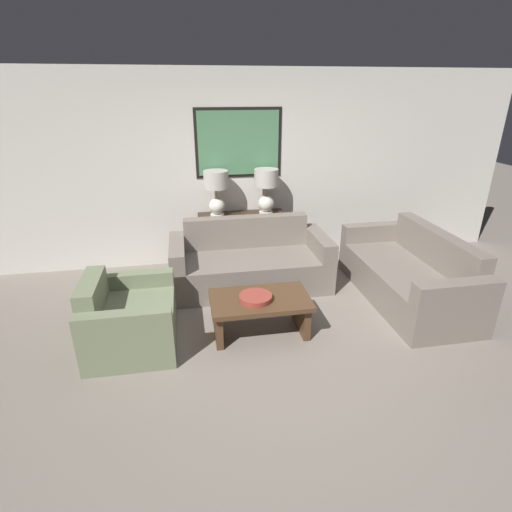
# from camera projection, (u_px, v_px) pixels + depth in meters

# --- Properties ---
(ground_plane) EXTENTS (20.00, 20.00, 0.00)m
(ground_plane) POSITION_uv_depth(u_px,v_px,m) (275.00, 354.00, 3.88)
(ground_plane) COLOR slate
(back_wall) EXTENTS (8.08, 0.12, 2.65)m
(back_wall) POSITION_uv_depth(u_px,v_px,m) (238.00, 170.00, 5.59)
(back_wall) COLOR beige
(back_wall) RESTS_ON ground_plane
(console_table) EXTENTS (1.21, 0.39, 0.76)m
(console_table) POSITION_uv_depth(u_px,v_px,m) (242.00, 240.00, 5.71)
(console_table) COLOR #332319
(console_table) RESTS_ON ground_plane
(table_lamp_left) EXTENTS (0.33, 0.33, 0.62)m
(table_lamp_left) POSITION_uv_depth(u_px,v_px,m) (216.00, 188.00, 5.36)
(table_lamp_left) COLOR silver
(table_lamp_left) RESTS_ON console_table
(table_lamp_right) EXTENTS (0.33, 0.33, 0.62)m
(table_lamp_right) POSITION_uv_depth(u_px,v_px,m) (266.00, 186.00, 5.47)
(table_lamp_right) COLOR silver
(table_lamp_right) RESTS_ON console_table
(couch_by_back_wall) EXTENTS (1.99, 0.90, 0.83)m
(couch_by_back_wall) POSITION_uv_depth(u_px,v_px,m) (250.00, 264.00, 5.15)
(couch_by_back_wall) COLOR slate
(couch_by_back_wall) RESTS_ON ground_plane
(couch_by_side) EXTENTS (0.90, 1.99, 0.83)m
(couch_by_side) POSITION_uv_depth(u_px,v_px,m) (409.00, 276.00, 4.83)
(couch_by_side) COLOR slate
(couch_by_side) RESTS_ON ground_plane
(coffee_table) EXTENTS (1.02, 0.60, 0.42)m
(coffee_table) POSITION_uv_depth(u_px,v_px,m) (260.00, 308.00, 4.11)
(coffee_table) COLOR #4C331E
(coffee_table) RESTS_ON ground_plane
(decorative_bowl) EXTENTS (0.33, 0.33, 0.05)m
(decorative_bowl) POSITION_uv_depth(u_px,v_px,m) (256.00, 298.00, 4.02)
(decorative_bowl) COLOR #93382D
(decorative_bowl) RESTS_ON coffee_table
(armchair_near_back_wall) EXTENTS (0.84, 0.96, 0.74)m
(armchair_near_back_wall) POSITION_uv_depth(u_px,v_px,m) (129.00, 320.00, 3.93)
(armchair_near_back_wall) COLOR #707A5B
(armchair_near_back_wall) RESTS_ON ground_plane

